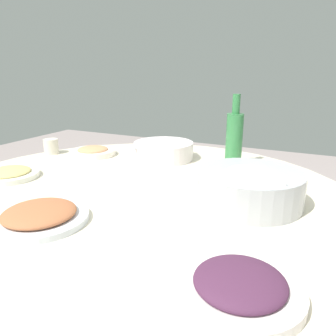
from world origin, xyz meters
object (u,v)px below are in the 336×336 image
at_px(rice_bowl, 250,187).
at_px(dish_eggplant, 239,286).
at_px(green_bottle, 234,138).
at_px(tea_cup_far, 51,146).
at_px(round_dining_table, 136,224).
at_px(dish_noodles, 9,174).
at_px(tea_cup_side, 285,175).
at_px(dish_shrimp, 93,151).
at_px(dish_tofu_braise, 40,215).
at_px(soup_bowl, 163,151).

distance_m(rice_bowl, dish_eggplant, 0.41).
xyz_separation_m(green_bottle, tea_cup_far, (0.80, 0.16, -0.08)).
bearing_deg(rice_bowl, round_dining_table, 9.70).
height_order(dish_noodles, tea_cup_side, tea_cup_side).
xyz_separation_m(rice_bowl, dish_noodles, (0.82, 0.14, -0.04)).
height_order(rice_bowl, dish_noodles, rice_bowl).
xyz_separation_m(dish_shrimp, green_bottle, (-0.62, -0.10, 0.10)).
relative_size(dish_eggplant, tea_cup_side, 3.60).
relative_size(round_dining_table, dish_tofu_braise, 5.70).
distance_m(rice_bowl, tea_cup_far, 0.96).
relative_size(round_dining_table, rice_bowl, 4.65).
distance_m(dish_shrimp, tea_cup_side, 0.83).
bearing_deg(dish_tofu_braise, dish_noodles, -29.43).
height_order(soup_bowl, tea_cup_far, soup_bowl).
height_order(dish_noodles, green_bottle, green_bottle).
bearing_deg(green_bottle, soup_bowl, 3.59).
bearing_deg(soup_bowl, round_dining_table, 103.00).
bearing_deg(round_dining_table, dish_tofu_braise, 70.16).
relative_size(rice_bowl, dish_tofu_braise, 1.23).
height_order(dish_tofu_braise, green_bottle, green_bottle).
bearing_deg(dish_shrimp, rice_bowl, 161.81).
distance_m(round_dining_table, green_bottle, 0.51).
bearing_deg(rice_bowl, soup_bowl, -36.76).
xyz_separation_m(dish_tofu_braise, dish_noodles, (0.37, -0.21, -0.00)).
bearing_deg(green_bottle, rice_bowl, 111.85).
bearing_deg(green_bottle, dish_shrimp, 9.03).
height_order(dish_tofu_braise, dish_eggplant, dish_eggplant).
relative_size(dish_eggplant, tea_cup_far, 3.22).
distance_m(soup_bowl, green_bottle, 0.31).
height_order(dish_eggplant, tea_cup_far, tea_cup_far).
distance_m(dish_tofu_braise, dish_noodles, 0.43).
bearing_deg(tea_cup_far, rice_bowl, 168.89).
bearing_deg(round_dining_table, soup_bowl, -77.00).
distance_m(dish_tofu_braise, dish_eggplant, 0.53).
relative_size(round_dining_table, dish_shrimp, 6.92).
xyz_separation_m(round_dining_table, tea_cup_far, (0.59, -0.24, 0.15)).
relative_size(rice_bowl, soup_bowl, 1.17).
bearing_deg(green_bottle, dish_tofu_braise, 65.66).
bearing_deg(dish_noodles, soup_bowl, -129.73).
bearing_deg(dish_shrimp, soup_bowl, -165.99).
bearing_deg(dish_tofu_braise, green_bottle, -114.34).
bearing_deg(green_bottle, tea_cup_side, 150.25).
bearing_deg(round_dining_table, tea_cup_side, -145.93).
relative_size(tea_cup_far, tea_cup_side, 1.12).
xyz_separation_m(round_dining_table, rice_bowl, (-0.35, -0.06, 0.17)).
bearing_deg(rice_bowl, dish_tofu_braise, 37.57).
relative_size(rice_bowl, green_bottle, 1.05).
bearing_deg(round_dining_table, rice_bowl, -170.30).
distance_m(rice_bowl, green_bottle, 0.38).
distance_m(dish_eggplant, tea_cup_far, 1.18).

